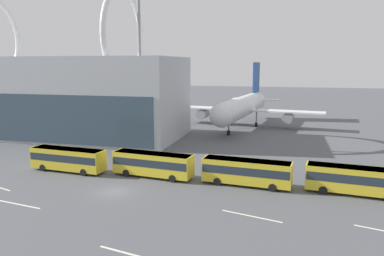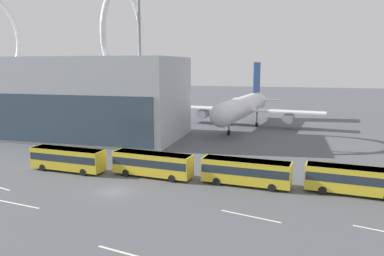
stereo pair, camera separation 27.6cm
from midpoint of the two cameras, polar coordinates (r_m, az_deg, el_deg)
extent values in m
plane|color=#515459|center=(46.78, -11.53, -9.45)|extent=(440.00, 440.00, 0.00)
torus|color=white|center=(78.14, -10.16, 13.59)|extent=(1.10, 19.08, 19.08)
cylinder|color=silver|center=(111.48, -23.76, 3.98)|extent=(5.83, 37.01, 5.01)
cone|color=silver|center=(126.20, -18.44, 4.88)|extent=(4.94, 8.21, 4.76)
cube|color=silver|center=(113.30, -23.01, 3.67)|extent=(39.55, 4.18, 0.35)
cylinder|color=gray|center=(106.90, -18.32, 2.77)|extent=(2.77, 3.92, 2.69)
cylinder|color=gray|center=(120.66, -27.06, 2.94)|extent=(2.77, 3.92, 2.69)
cube|color=red|center=(125.20, -18.78, 6.88)|extent=(0.52, 5.23, 7.46)
cube|color=silver|center=(125.42, -18.68, 5.07)|extent=(13.09, 3.49, 0.28)
cylinder|color=gray|center=(111.49, -21.64, 2.67)|extent=(0.36, 0.36, 4.62)
cylinder|color=black|center=(111.77, -21.56, 1.49)|extent=(0.47, 1.11, 1.10)
cylinder|color=gray|center=(115.55, -24.21, 2.72)|extent=(0.36, 0.36, 4.62)
cylinder|color=black|center=(115.82, -24.13, 1.59)|extent=(0.47, 1.11, 1.10)
cylinder|color=white|center=(91.26, 7.73, 3.20)|extent=(9.21, 33.38, 4.98)
sphere|color=white|center=(75.49, 4.62, 1.91)|extent=(4.88, 4.88, 4.88)
cone|color=white|center=(107.25, 9.93, 4.10)|extent=(5.63, 7.80, 4.73)
cube|color=white|center=(93.30, 8.03, 2.79)|extent=(38.65, 8.97, 0.35)
cylinder|color=gray|center=(91.53, 14.56, 1.47)|extent=(3.01, 3.90, 2.57)
cylinder|color=gray|center=(96.63, 1.80, 2.20)|extent=(3.01, 3.90, 2.57)
cube|color=#1E4799|center=(106.07, 9.93, 7.15)|extent=(1.30, 6.97, 9.97)
cube|color=white|center=(106.42, 9.84, 4.33)|extent=(13.24, 4.85, 0.28)
cylinder|color=gray|center=(81.00, 5.75, 0.65)|extent=(0.36, 0.36, 3.95)
cylinder|color=black|center=(81.33, 5.73, -0.72)|extent=(0.59, 1.15, 1.10)
cylinder|color=gray|center=(92.78, 9.94, 1.71)|extent=(0.36, 0.36, 3.95)
cylinder|color=black|center=(93.07, 9.91, 0.51)|extent=(0.59, 1.15, 1.10)
cylinder|color=gray|center=(94.32, 6.10, 1.93)|extent=(0.36, 0.36, 3.95)
cylinder|color=black|center=(94.61, 6.08, 0.75)|extent=(0.59, 1.15, 1.10)
cube|color=gold|center=(56.58, -18.29, -4.44)|extent=(11.36, 3.66, 2.94)
cube|color=#232D38|center=(56.51, -18.31, -4.15)|extent=(11.14, 3.67, 1.03)
cube|color=silver|center=(56.26, -18.37, -3.05)|extent=(11.02, 3.55, 0.12)
cylinder|color=black|center=(55.85, -14.63, -5.87)|extent=(1.02, 0.39, 1.00)
cylinder|color=black|center=(53.94, -16.10, -6.50)|extent=(1.02, 0.39, 1.00)
cylinder|color=black|center=(59.95, -20.12, -5.09)|extent=(1.02, 0.39, 1.00)
cylinder|color=black|center=(58.18, -21.66, -5.63)|extent=(1.02, 0.39, 1.00)
cube|color=gold|center=(51.32, -5.90, -5.43)|extent=(11.41, 3.97, 2.94)
cube|color=#232D38|center=(51.24, -5.91, -5.11)|extent=(11.19, 3.97, 1.03)
cube|color=silver|center=(50.97, -5.93, -3.89)|extent=(11.06, 3.85, 0.12)
cylinder|color=black|center=(51.31, -1.78, -6.94)|extent=(1.03, 0.42, 1.00)
cylinder|color=black|center=(49.18, -2.92, -7.70)|extent=(1.03, 0.42, 1.00)
cylinder|color=black|center=(54.32, -8.55, -6.10)|extent=(1.03, 0.42, 1.00)
cylinder|color=black|center=(52.31, -9.89, -6.76)|extent=(1.03, 0.42, 1.00)
cube|color=gold|center=(47.94, 8.38, -6.57)|extent=(11.38, 3.74, 2.94)
cube|color=#232D38|center=(47.86, 8.39, -6.23)|extent=(11.16, 3.75, 1.03)
cube|color=silver|center=(47.57, 8.42, -4.94)|extent=(11.03, 3.63, 0.12)
cylinder|color=black|center=(48.95, 12.65, -8.01)|extent=(1.02, 0.40, 1.00)
cylinder|color=black|center=(46.64, 12.23, -8.89)|extent=(1.02, 0.40, 1.00)
cylinder|color=black|center=(50.24, 4.74, -7.34)|extent=(1.02, 0.40, 1.00)
cylinder|color=black|center=(48.00, 3.95, -8.15)|extent=(1.02, 0.40, 1.00)
cube|color=gold|center=(48.18, 23.72, -7.23)|extent=(11.40, 3.95, 2.94)
cube|color=#232D38|center=(48.10, 23.74, -6.89)|extent=(11.18, 3.95, 1.03)
cube|color=silver|center=(47.80, 23.83, -5.60)|extent=(11.06, 3.83, 0.12)
cylinder|color=black|center=(49.67, 19.54, -8.08)|extent=(1.03, 0.42, 1.00)
cylinder|color=black|center=(47.35, 19.43, -8.95)|extent=(1.03, 0.42, 1.00)
cylinder|color=gray|center=(70.22, -7.82, 9.61)|extent=(0.57, 0.57, 30.38)
cube|color=silver|center=(32.07, -8.47, -18.69)|extent=(7.24, 1.73, 0.01)
cube|color=silver|center=(47.03, -25.89, -10.16)|extent=(8.71, 1.63, 0.01)
cube|color=silver|center=(39.35, 9.06, -13.14)|extent=(6.26, 1.90, 0.01)
camera|label=1|loc=(0.14, -89.88, 0.02)|focal=35.00mm
camera|label=2|loc=(0.14, 90.12, -0.02)|focal=35.00mm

